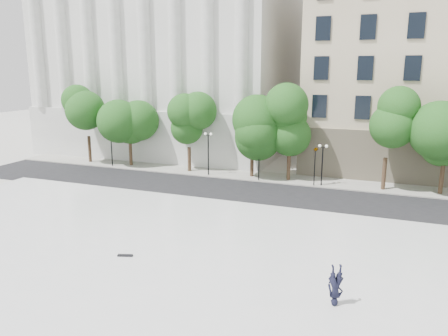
# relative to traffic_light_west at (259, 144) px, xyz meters

# --- Properties ---
(ground) EXTENTS (160.00, 160.00, 0.00)m
(ground) POSITION_rel_traffic_light_west_xyz_m (0.93, -22.30, -3.63)
(ground) COLOR beige
(ground) RESTS_ON ground
(plaza) EXTENTS (44.00, 22.00, 0.45)m
(plaza) POSITION_rel_traffic_light_west_xyz_m (0.93, -19.30, -3.40)
(plaza) COLOR silver
(plaza) RESTS_ON ground
(street) EXTENTS (60.00, 8.00, 0.02)m
(street) POSITION_rel_traffic_light_west_xyz_m (0.93, -4.30, -3.62)
(street) COLOR black
(street) RESTS_ON ground
(far_sidewalk) EXTENTS (60.00, 4.00, 0.12)m
(far_sidewalk) POSITION_rel_traffic_light_west_xyz_m (0.93, 1.70, -3.57)
(far_sidewalk) COLOR #B3AFA5
(far_sidewalk) RESTS_ON ground
(building_west) EXTENTS (31.50, 27.65, 25.60)m
(building_west) POSITION_rel_traffic_light_west_xyz_m (-16.07, 16.27, 9.26)
(building_west) COLOR silver
(building_west) RESTS_ON ground
(traffic_light_west) EXTENTS (0.86, 1.61, 4.14)m
(traffic_light_west) POSITION_rel_traffic_light_west_xyz_m (0.00, 0.00, 0.00)
(traffic_light_west) COLOR black
(traffic_light_west) RESTS_ON ground
(traffic_light_east) EXTENTS (0.89, 1.62, 4.14)m
(traffic_light_east) POSITION_rel_traffic_light_west_xyz_m (5.32, 0.00, 0.00)
(traffic_light_east) COLOR black
(traffic_light_east) RESTS_ON ground
(person_lying) EXTENTS (1.37, 2.03, 0.52)m
(person_lying) POSITION_rel_traffic_light_west_xyz_m (9.85, -21.26, -2.92)
(person_lying) COLOR black
(person_lying) RESTS_ON plaza
(skateboard) EXTENTS (0.87, 0.46, 0.09)m
(skateboard) POSITION_rel_traffic_light_west_xyz_m (-1.73, -20.21, -3.14)
(skateboard) COLOR black
(skateboard) RESTS_ON plaza
(street_trees) EXTENTS (46.66, 4.86, 7.78)m
(street_trees) POSITION_rel_traffic_light_west_xyz_m (0.57, 1.19, 1.57)
(street_trees) COLOR #382619
(street_trees) RESTS_ON ground
(lamp_posts) EXTENTS (35.89, 0.28, 4.44)m
(lamp_posts) POSITION_rel_traffic_light_west_xyz_m (0.32, 0.30, -0.80)
(lamp_posts) COLOR black
(lamp_posts) RESTS_ON ground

